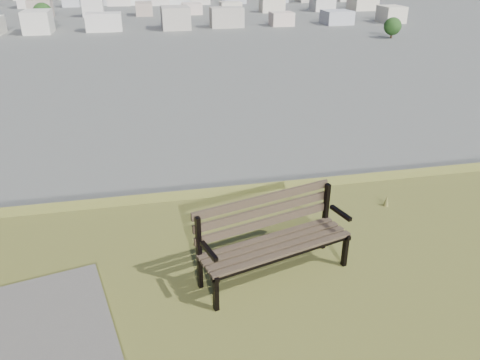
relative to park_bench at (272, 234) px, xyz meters
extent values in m
cube|color=#473729|center=(0.08, -0.27, -0.09)|extent=(1.74, 0.56, 0.03)
cube|color=#473729|center=(0.04, -0.16, -0.09)|extent=(1.74, 0.56, 0.03)
cube|color=#473729|center=(0.01, -0.04, -0.09)|extent=(1.74, 0.56, 0.03)
cube|color=#473729|center=(-0.02, 0.07, -0.09)|extent=(1.74, 0.56, 0.03)
cube|color=#473729|center=(-0.04, 0.15, 0.07)|extent=(1.72, 0.51, 0.10)
cube|color=#473729|center=(-0.05, 0.17, 0.21)|extent=(1.72, 0.51, 0.10)
cube|color=#473729|center=(-0.05, 0.20, 0.35)|extent=(1.72, 0.51, 0.10)
cube|color=black|center=(-0.74, -0.52, -0.31)|extent=(0.06, 0.07, 0.43)
cube|color=black|center=(-0.85, -0.11, -0.07)|extent=(0.06, 0.07, 0.91)
cube|color=black|center=(-0.79, -0.33, -0.12)|extent=(0.18, 0.49, 0.05)
cube|color=black|center=(-0.78, -0.37, 0.13)|extent=(0.14, 0.36, 0.04)
cube|color=black|center=(0.90, -0.06, -0.31)|extent=(0.06, 0.07, 0.43)
cube|color=black|center=(0.79, 0.35, -0.07)|extent=(0.06, 0.07, 0.91)
cube|color=black|center=(0.85, 0.13, -0.12)|extent=(0.18, 0.49, 0.05)
cube|color=black|center=(0.86, 0.08, 0.13)|extent=(0.14, 0.36, 0.04)
cube|color=black|center=(0.08, -0.28, -0.13)|extent=(1.72, 0.52, 0.04)
cube|color=black|center=(-0.02, 0.08, -0.13)|extent=(1.72, 0.52, 0.04)
cone|color=brown|center=(2.11, 1.19, -0.43)|extent=(0.08, 0.08, 0.18)
cube|color=#A89F90|center=(-36.29, 197.99, -22.02)|extent=(11.00, 11.00, 7.00)
cube|color=beige|center=(-12.29, 197.99, -22.02)|extent=(11.00, 11.00, 7.00)
cube|color=#ABACB0|center=(11.71, 197.99, -22.02)|extent=(11.00, 11.00, 7.00)
cube|color=beige|center=(35.71, 197.99, -22.02)|extent=(11.00, 11.00, 7.00)
cube|color=gray|center=(59.71, 197.99, -22.02)|extent=(11.00, 11.00, 7.00)
cube|color=beige|center=(83.71, 197.99, -22.02)|extent=(11.00, 11.00, 7.00)
cube|color=beige|center=(107.71, 197.99, -22.02)|extent=(11.00, 11.00, 7.00)
cube|color=#ABACB0|center=(-48.29, 247.99, -22.02)|extent=(11.00, 11.00, 7.00)
cube|color=beige|center=(-24.29, 247.99, -22.02)|extent=(11.00, 11.00, 7.00)
cube|color=gray|center=(-0.29, 247.99, -22.02)|extent=(11.00, 11.00, 7.00)
cube|color=beige|center=(23.71, 247.99, -22.02)|extent=(11.00, 11.00, 7.00)
cube|color=beige|center=(47.71, 247.99, -22.02)|extent=(11.00, 11.00, 7.00)
cube|color=beige|center=(71.71, 247.99, -22.02)|extent=(11.00, 11.00, 7.00)
cube|color=#A89F90|center=(95.71, 247.99, -22.02)|extent=(11.00, 11.00, 7.00)
cube|color=beige|center=(119.71, 247.99, -22.02)|extent=(11.00, 11.00, 7.00)
cube|color=beige|center=(-60.29, 297.99, -22.02)|extent=(11.00, 11.00, 7.00)
cube|color=beige|center=(-36.29, 297.99, -22.02)|extent=(11.00, 11.00, 7.00)
cylinder|color=#37291B|center=(89.71, 157.99, -24.47)|extent=(0.80, 0.80, 2.10)
sphere|color=black|center=(89.71, 157.99, -21.32)|extent=(6.30, 6.30, 6.30)
cylinder|color=#37291B|center=(-40.29, 217.99, -24.17)|extent=(0.80, 0.80, 2.70)
sphere|color=black|center=(-40.29, 217.99, -20.12)|extent=(8.10, 8.10, 8.10)
cylinder|color=#37291B|center=(129.71, 277.99, -24.55)|extent=(0.80, 0.80, 1.95)
cylinder|color=#37291B|center=(39.71, 297.99, -24.47)|extent=(0.80, 0.80, 2.10)
camera|label=1|loc=(-1.29, -4.35, 2.89)|focal=35.00mm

